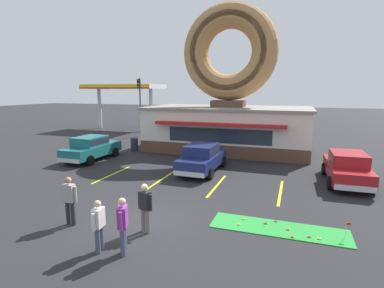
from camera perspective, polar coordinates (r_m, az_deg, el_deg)
ground_plane at (r=11.04m, az=-9.87°, el=-14.64°), size 160.00×160.00×0.00m
donut_shop_building at (r=23.21m, az=6.91°, el=7.96°), size 12.30×6.75×10.96m
putting_mat at (r=10.87m, az=16.17°, el=-15.23°), size 4.52×1.28×0.03m
mini_donut_near_left at (r=11.07m, az=13.84°, el=-14.44°), size 0.13×0.13×0.04m
mini_donut_near_right at (r=11.33m, az=15.69°, el=-13.95°), size 0.13×0.13×0.04m
mini_donut_mid_left at (r=10.57m, az=21.44°, el=-16.11°), size 0.13×0.13×0.04m
mini_donut_mid_centre at (r=10.57m, az=23.06°, el=-16.22°), size 0.13×0.13×0.04m
mini_donut_mid_right at (r=10.84m, az=17.81°, el=-15.20°), size 0.13×0.13×0.04m
mini_donut_far_left at (r=10.39m, az=18.63°, el=-16.39°), size 0.13×0.13×0.04m
mini_donut_far_centre at (r=10.82m, az=8.96°, el=-14.86°), size 0.13×0.13×0.04m
mini_donut_far_right at (r=11.26m, az=9.94°, el=-13.87°), size 0.13×0.13×0.04m
golf_ball at (r=10.85m, az=13.67°, el=-14.93°), size 0.04×0.04×0.04m
putting_flag_pin at (r=10.78m, az=27.49°, el=-13.76°), size 0.13×0.01×0.55m
car_teal at (r=21.11m, az=-18.63°, el=-0.55°), size 2.01×4.58×1.60m
car_red at (r=16.82m, az=27.44°, el=-3.82°), size 2.06×4.60×1.60m
car_navy at (r=17.11m, az=1.96°, el=-2.44°), size 2.03×4.59×1.60m
pedestrian_blue_sweater_man at (r=8.89m, az=-13.06°, el=-14.51°), size 0.36×0.56×1.68m
pedestrian_hooded_kid at (r=9.22m, az=-17.37°, el=-14.32°), size 0.28×0.59×1.56m
pedestrian_leather_jacket_man at (r=11.23m, az=-22.31°, el=-9.58°), size 0.59×0.26×1.71m
pedestrian_clipboard_woman at (r=10.02m, az=-8.93°, el=-11.55°), size 0.58×0.34×1.65m
trash_bin at (r=23.49m, az=-10.93°, el=-0.09°), size 0.57×0.57×0.97m
traffic_light_pole at (r=30.35m, az=-9.92°, el=8.32°), size 0.28×0.47×5.80m
gas_station_canopy at (r=36.58m, az=-12.89°, el=10.31°), size 9.00×4.46×5.30m
parking_stripe_far_left at (r=17.29m, az=-14.95°, el=-5.62°), size 0.12×3.60×0.01m
parking_stripe_left at (r=15.85m, az=-5.86°, el=-6.77°), size 0.12×3.60×0.01m
parking_stripe_mid_left at (r=14.88m, az=4.77°, el=-7.89°), size 0.12×3.60×0.01m
parking_stripe_centre at (r=14.47m, az=16.49°, el=-8.80°), size 0.12×3.60×0.01m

